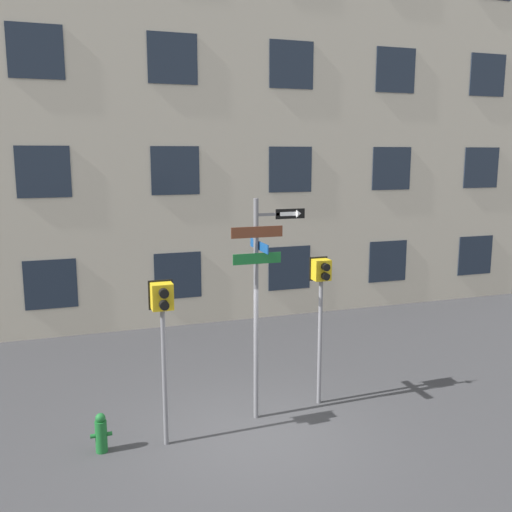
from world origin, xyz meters
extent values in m
plane|color=#38383A|center=(0.00, 0.00, 0.00)|extent=(60.00, 60.00, 0.00)
cube|color=beige|center=(0.00, 7.22, 5.94)|extent=(24.00, 0.60, 11.88)
cube|color=#1E2838|center=(-3.43, 6.90, 1.49)|extent=(1.35, 0.03, 1.33)
cube|color=#1E2838|center=(0.00, 6.90, 1.49)|extent=(1.35, 0.03, 1.33)
cube|color=#1E2838|center=(3.43, 6.90, 1.49)|extent=(1.35, 0.03, 1.33)
cube|color=#1E2838|center=(6.86, 6.90, 1.49)|extent=(1.35, 0.03, 1.33)
cube|color=#1E2838|center=(10.29, 6.90, 1.49)|extent=(1.35, 0.03, 1.33)
cube|color=#1E2838|center=(-3.43, 6.90, 4.46)|extent=(1.35, 0.03, 1.33)
cube|color=#1E2838|center=(0.00, 6.90, 4.46)|extent=(1.35, 0.03, 1.33)
cube|color=#1E2838|center=(3.43, 6.90, 4.46)|extent=(1.35, 0.03, 1.33)
cube|color=#1E2838|center=(6.86, 6.90, 4.46)|extent=(1.35, 0.03, 1.33)
cube|color=#1E2838|center=(10.29, 6.90, 4.46)|extent=(1.35, 0.03, 1.33)
cube|color=#1E2838|center=(-3.43, 6.90, 7.43)|extent=(1.35, 0.03, 1.33)
cube|color=#1E2838|center=(0.00, 6.90, 7.43)|extent=(1.35, 0.03, 1.33)
cube|color=#1E2838|center=(3.43, 6.90, 7.43)|extent=(1.35, 0.03, 1.33)
cube|color=#1E2838|center=(6.86, 6.90, 7.43)|extent=(1.35, 0.03, 1.33)
cube|color=#1E2838|center=(10.29, 6.90, 7.43)|extent=(1.35, 0.03, 1.33)
cylinder|color=slate|center=(0.24, 0.66, 2.07)|extent=(0.09, 0.09, 4.14)
cube|color=slate|center=(0.57, 0.66, 3.85)|extent=(0.65, 0.05, 0.05)
cube|color=brown|center=(0.24, 0.60, 3.55)|extent=(0.96, 0.02, 0.20)
cube|color=#14478C|center=(0.30, 0.66, 3.29)|extent=(0.02, 0.96, 0.16)
cube|color=#196B2D|center=(0.24, 0.60, 3.07)|extent=(0.90, 0.02, 0.19)
cube|color=black|center=(0.89, 0.64, 3.85)|extent=(0.56, 0.02, 0.18)
cube|color=white|center=(0.85, 0.63, 3.85)|extent=(0.32, 0.01, 0.07)
cone|color=white|center=(1.05, 0.63, 3.85)|extent=(0.10, 0.14, 0.14)
cylinder|color=slate|center=(-1.54, 0.20, 1.20)|extent=(0.08, 0.08, 2.39)
cube|color=gold|center=(-1.54, 0.20, 2.61)|extent=(0.35, 0.26, 0.44)
cube|color=black|center=(-1.54, 0.34, 2.61)|extent=(0.41, 0.02, 0.50)
cylinder|color=black|center=(-1.54, 0.01, 2.71)|extent=(0.15, 0.12, 0.15)
cylinder|color=black|center=(-1.54, 0.01, 2.51)|extent=(0.15, 0.12, 0.15)
cylinder|color=#EA4C14|center=(-1.54, 0.06, 2.71)|extent=(0.12, 0.01, 0.12)
cylinder|color=slate|center=(1.64, 0.86, 1.26)|extent=(0.08, 0.08, 2.52)
cube|color=gold|center=(1.64, 0.86, 2.72)|extent=(0.32, 0.26, 0.40)
cube|color=black|center=(1.64, 1.00, 2.72)|extent=(0.38, 0.02, 0.46)
cylinder|color=black|center=(1.64, 0.67, 2.81)|extent=(0.14, 0.12, 0.14)
cylinder|color=black|center=(1.64, 0.67, 2.63)|extent=(0.14, 0.12, 0.14)
cylinder|color=silver|center=(1.64, 0.73, 2.81)|extent=(0.11, 0.01, 0.11)
cylinder|color=#196028|center=(-2.60, 0.29, 0.27)|extent=(0.20, 0.20, 0.55)
sphere|color=#196028|center=(-2.60, 0.29, 0.60)|extent=(0.17, 0.17, 0.17)
cylinder|color=#196028|center=(-2.74, 0.29, 0.30)|extent=(0.08, 0.07, 0.07)
cylinder|color=#196028|center=(-2.47, 0.29, 0.30)|extent=(0.08, 0.07, 0.07)
camera|label=1|loc=(-2.98, -8.88, 4.92)|focal=40.00mm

